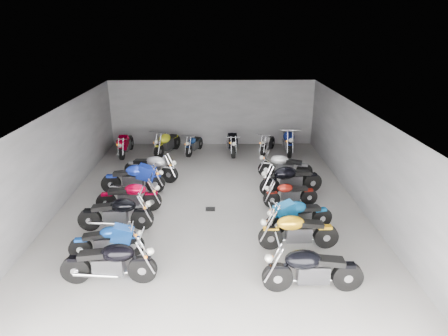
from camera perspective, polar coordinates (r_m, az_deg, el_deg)
The scene contains 24 objects.
ground at distance 13.76m, azimuth -1.93°, elevation -4.99°, with size 14.00×14.00×0.00m, color gray.
wall_back at distance 19.91m, azimuth -1.71°, elevation 7.87°, with size 10.00×0.10×3.20m, color gray.
wall_left at distance 14.16m, azimuth -22.68°, elevation 1.11°, with size 0.10×14.00×3.20m, color gray.
wall_right at distance 13.99m, azimuth 18.93°, elevation 1.38°, with size 0.10×14.00×3.20m, color gray.
ceiling at distance 12.73m, azimuth -2.10°, elevation 8.24°, with size 10.00×14.00×0.04m, color black.
drain_grate at distance 13.31m, azimuth -1.96°, elevation -5.88°, with size 0.32×0.32×0.01m, color black.
motorcycle_left_a at distance 9.98m, azimuth -16.01°, elevation -12.83°, with size 2.27×0.44×1.00m.
motorcycle_left_b at distance 11.01m, azimuth -16.32°, elevation -10.01°, with size 1.95×0.43×0.86m.
motorcycle_left_c at distance 12.25m, azimuth -15.10°, elevation -6.28°, with size 2.23×0.44×0.98m.
motorcycle_left_d at distance 13.35m, azimuth -13.34°, elevation -3.98°, with size 2.12×0.43×0.93m.
motorcycle_left_e at distance 14.69m, azimuth -12.77°, elevation -1.48°, with size 2.29×0.45×1.01m.
motorcycle_left_f at distance 15.70m, azimuth -10.34°, elevation 0.08°, with size 2.18×0.85×0.99m.
motorcycle_right_a at distance 9.57m, azimuth 12.42°, elevation -13.98°, with size 2.32×0.44×1.02m.
motorcycle_right_b at distance 11.11m, azimuth 10.47°, elevation -8.84°, with size 2.20×0.44×0.97m.
motorcycle_right_c at distance 11.97m, azimuth 10.59°, elevation -6.70°, with size 2.08×0.69×0.93m.
motorcycle_right_d at distance 13.53m, azimuth 9.39°, elevation -3.63°, with size 1.87×0.44×0.82m.
motorcycle_right_e at distance 14.40m, azimuth 9.48°, elevation -1.64°, with size 2.32×0.74×1.04m.
motorcycle_right_f at distance 15.85m, azimuth 8.64°, elevation 0.27°, with size 2.12×0.65×0.94m.
motorcycle_back_a at distance 19.06m, azimuth -13.87°, elevation 3.34°, with size 0.45×2.15×0.94m.
motorcycle_back_b at distance 18.79m, azimuth -8.13°, elevation 3.58°, with size 1.01×2.14×0.99m.
motorcycle_back_c at distance 18.80m, azimuth -4.31°, elevation 3.43°, with size 0.73×1.79×0.82m.
motorcycle_back_d at distance 18.73m, azimuth 1.09°, elevation 3.68°, with size 0.47×2.21×0.97m.
motorcycle_back_e at distance 18.98m, azimuth 6.23°, elevation 3.53°, with size 0.89×1.74×0.82m.
motorcycle_back_f at distance 19.06m, azimuth 9.13°, elevation 3.86°, with size 0.51×2.40×1.05m.
Camera 1 is at (0.24, -12.45, 5.86)m, focal length 32.00 mm.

